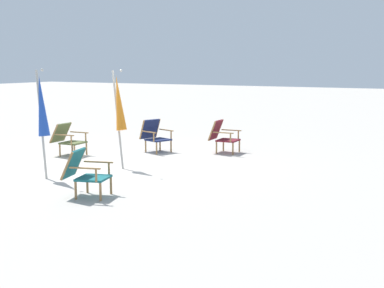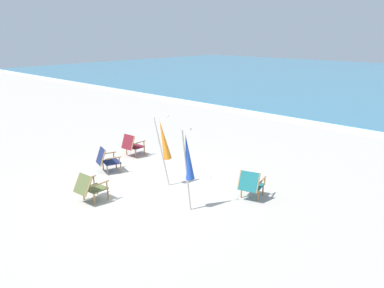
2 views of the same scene
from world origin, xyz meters
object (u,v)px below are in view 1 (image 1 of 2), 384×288
(beach_chair_far_center, at_px, (84,171))
(beach_chair_front_left, at_px, (154,135))
(beach_chair_mid_center, at_px, (67,138))
(umbrella_furled_blue, at_px, (42,107))
(beach_chair_back_left, at_px, (222,136))
(umbrella_furled_orange, at_px, (119,104))

(beach_chair_far_center, distance_m, beach_chair_front_left, 4.67)
(beach_chair_front_left, bearing_deg, beach_chair_mid_center, -46.37)
(beach_chair_mid_center, height_order, umbrella_furled_blue, umbrella_furled_blue)
(beach_chair_back_left, xyz_separation_m, beach_chair_far_center, (5.14, -0.10, -0.00))
(beach_chair_mid_center, bearing_deg, umbrella_furled_blue, 31.96)
(beach_chair_back_left, bearing_deg, beach_chair_mid_center, -54.93)
(beach_chair_front_left, bearing_deg, umbrella_furled_blue, -2.66)
(umbrella_furled_blue, bearing_deg, umbrella_furled_orange, 157.00)
(umbrella_furled_orange, height_order, umbrella_furled_blue, umbrella_furled_blue)
(beach_chair_mid_center, height_order, beach_chair_front_left, beach_chair_front_left)
(beach_chair_mid_center, bearing_deg, beach_chair_front_left, 133.63)
(beach_chair_mid_center, distance_m, umbrella_furled_blue, 2.78)
(beach_chair_back_left, relative_size, beach_chair_front_left, 0.98)
(beach_chair_mid_center, xyz_separation_m, beach_chair_front_left, (-1.48, 1.55, 0.01))
(umbrella_furled_orange, bearing_deg, beach_chair_mid_center, -107.64)
(beach_chair_far_center, xyz_separation_m, umbrella_furled_blue, (-0.74, -1.63, 0.96))
(beach_chair_front_left, xyz_separation_m, umbrella_furled_orange, (2.13, 0.49, 0.94))
(umbrella_furled_orange, distance_m, umbrella_furled_blue, 1.70)
(beach_chair_mid_center, relative_size, umbrella_furled_orange, 0.38)
(beach_chair_front_left, bearing_deg, beach_chair_far_center, 18.27)
(beach_chair_far_center, distance_m, umbrella_furled_blue, 2.04)
(beach_chair_far_center, relative_size, umbrella_furled_orange, 0.41)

